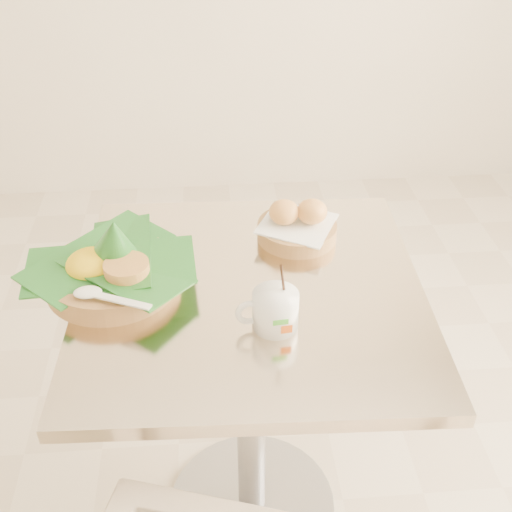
{
  "coord_description": "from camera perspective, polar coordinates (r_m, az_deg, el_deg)",
  "views": [
    {
      "loc": [
        0.13,
        -1.03,
        1.55
      ],
      "look_at": [
        0.21,
        0.01,
        0.82
      ],
      "focal_mm": 45.0,
      "sensor_mm": 36.0,
      "label": 1
    }
  ],
  "objects": [
    {
      "name": "coffee_mug",
      "position": [
        1.19,
        1.62,
        -4.75
      ],
      "size": [
        0.12,
        0.09,
        0.15
      ],
      "rotation": [
        0.0,
        0.0,
        0.1
      ],
      "color": "white",
      "rests_on": "cafe_table"
    },
    {
      "name": "floor",
      "position": [
        1.86,
        -6.99,
        -21.65
      ],
      "size": [
        3.6,
        3.6,
        0.0
      ],
      "primitive_type": "plane",
      "color": "beige",
      "rests_on": "ground"
    },
    {
      "name": "bread_basket",
      "position": [
        1.44,
        3.68,
        2.77
      ],
      "size": [
        0.2,
        0.2,
        0.09
      ],
      "rotation": [
        0.0,
        0.0,
        0.33
      ],
      "color": "#AC884A",
      "rests_on": "cafe_table"
    },
    {
      "name": "cafe_table",
      "position": [
        1.45,
        -0.44,
        -9.77
      ],
      "size": [
        0.73,
        0.73,
        0.75
      ],
      "rotation": [
        0.0,
        0.0,
        -0.04
      ],
      "color": "gray",
      "rests_on": "floor"
    },
    {
      "name": "rice_basket",
      "position": [
        1.32,
        -12.79,
        -0.92
      ],
      "size": [
        0.34,
        0.34,
        0.17
      ],
      "rotation": [
        0.0,
        0.0,
        -0.11
      ],
      "color": "#AC884A",
      "rests_on": "cafe_table"
    }
  ]
}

